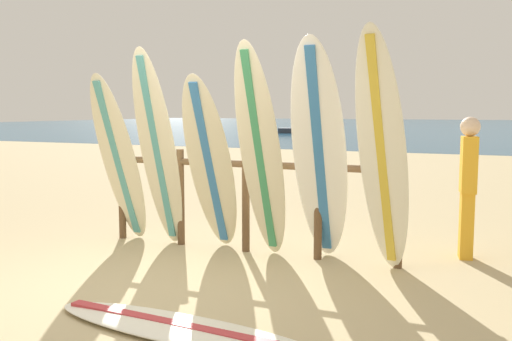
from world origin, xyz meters
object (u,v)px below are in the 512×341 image
at_px(surfboard_lying_on_sand, 183,329).
at_px(beachgoer_standing, 468,181).
at_px(surfboard_leaning_center_left, 210,166).
at_px(surfboard_leaning_center, 261,153).
at_px(surfboard_leaning_far_left, 119,160).
at_px(surfboard_leaning_left, 158,151).
at_px(surfboard_leaning_right, 382,155).
at_px(small_boat_offshore, 300,130).
at_px(surfboard_rack, 246,190).
at_px(surfboard_leaning_center_right, 320,154).

relative_size(surfboard_lying_on_sand, beachgoer_standing, 1.51).
relative_size(surfboard_leaning_center_left, surfboard_leaning_center, 0.86).
height_order(surfboard_leaning_center, surfboard_lying_on_sand, surfboard_leaning_center).
xyz_separation_m(surfboard_leaning_far_left, surfboard_leaning_left, (0.59, -0.04, 0.13)).
height_order(surfboard_leaning_right, small_boat_offshore, surfboard_leaning_right).
bearing_deg(surfboard_rack, surfboard_leaning_far_left, -170.53).
xyz_separation_m(surfboard_leaning_center_left, surfboard_leaning_center, (0.63, -0.04, 0.16)).
relative_size(surfboard_leaning_far_left, surfboard_leaning_center_left, 1.02).
distance_m(surfboard_rack, small_boat_offshore, 34.23).
distance_m(surfboard_rack, beachgoer_standing, 2.49).
bearing_deg(small_boat_offshore, surfboard_rack, -72.09).
bearing_deg(surfboard_leaning_left, surfboard_rack, 17.02).
distance_m(surfboard_leaning_center_right, small_boat_offshore, 34.78).
relative_size(surfboard_leaning_left, small_boat_offshore, 0.75).
height_order(surfboard_leaning_left, surfboard_leaning_center_right, surfboard_leaning_center_right).
bearing_deg(surfboard_leaning_far_left, surfboard_leaning_right, -2.70).
bearing_deg(surfboard_leaning_center_left, beachgoer_standing, 19.58).
height_order(surfboard_leaning_far_left, surfboard_leaning_left, surfboard_leaning_left).
distance_m(surfboard_rack, surfboard_leaning_right, 1.77).
height_order(surfboard_rack, small_boat_offshore, surfboard_rack).
height_order(surfboard_leaning_right, surfboard_lying_on_sand, surfboard_leaning_right).
bearing_deg(surfboard_leaning_right, surfboard_lying_on_sand, -117.98).
bearing_deg(beachgoer_standing, surfboard_leaning_right, -123.76).
height_order(surfboard_leaning_center, beachgoer_standing, surfboard_leaning_center).
bearing_deg(surfboard_lying_on_sand, surfboard_leaning_center, 97.25).
xyz_separation_m(surfboard_leaning_left, surfboard_leaning_center_left, (0.68, 0.03, -0.16)).
bearing_deg(beachgoer_standing, surfboard_leaning_center, -154.21).
bearing_deg(surfboard_leaning_far_left, surfboard_lying_on_sand, -44.76).
bearing_deg(surfboard_leaning_center_left, surfboard_leaning_center_right, 0.75).
bearing_deg(surfboard_leaning_far_left, surfboard_leaning_center_right, 0.20).
relative_size(surfboard_rack, surfboard_leaning_far_left, 1.73).
xyz_separation_m(surfboard_lying_on_sand, small_boat_offshore, (-11.11, 34.98, 0.22)).
bearing_deg(surfboard_rack, small_boat_offshore, 107.91).
xyz_separation_m(surfboard_rack, surfboard_lying_on_sand, (0.59, -2.42, -0.70)).
distance_m(surfboard_leaning_center, surfboard_leaning_center_right, 0.65).
xyz_separation_m(surfboard_rack, surfboard_leaning_far_left, (-1.59, -0.26, 0.31)).
height_order(surfboard_leaning_left, surfboard_leaning_right, surfboard_leaning_right).
xyz_separation_m(surfboard_rack, small_boat_offshore, (-10.53, 32.56, -0.48)).
relative_size(surfboard_leaning_center, surfboard_lying_on_sand, 1.00).
distance_m(surfboard_leaning_left, surfboard_leaning_center, 1.31).
height_order(surfboard_leaning_center_left, surfboard_lying_on_sand, surfboard_leaning_center_left).
bearing_deg(surfboard_lying_on_sand, surfboard_leaning_left, 126.75).
distance_m(surfboard_rack, surfboard_lying_on_sand, 2.58).
relative_size(surfboard_leaning_center_left, small_boat_offshore, 0.65).
bearing_deg(surfboard_leaning_left, surfboard_leaning_far_left, 176.18).
bearing_deg(surfboard_leaning_right, surfboard_leaning_center, 175.45).
bearing_deg(surfboard_leaning_center_right, surfboard_leaning_left, -178.59).
xyz_separation_m(surfboard_leaning_center, surfboard_leaning_right, (1.33, -0.11, 0.04)).
distance_m(surfboard_leaning_center_left, small_boat_offshore, 34.39).
xyz_separation_m(surfboard_leaning_far_left, surfboard_leaning_center, (1.90, -0.05, 0.14)).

